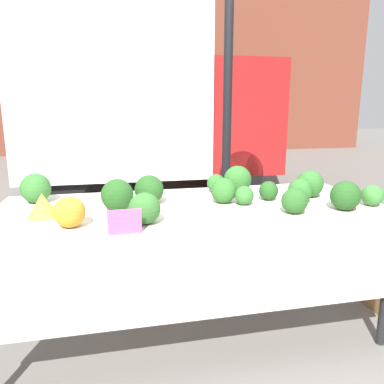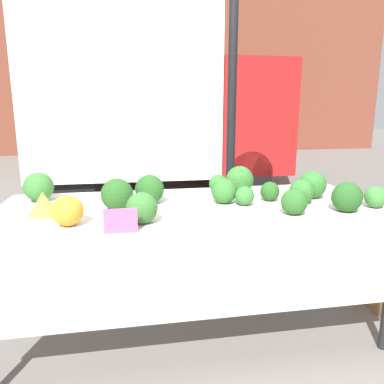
# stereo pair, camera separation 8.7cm
# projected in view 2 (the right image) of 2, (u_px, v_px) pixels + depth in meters

# --- Properties ---
(ground_plane) EXTENTS (40.00, 40.00, 0.00)m
(ground_plane) POSITION_uv_depth(u_px,v_px,m) (192.00, 327.00, 2.42)
(ground_plane) COLOR slate
(building_facade) EXTENTS (16.00, 0.60, 5.42)m
(building_facade) POSITION_uv_depth(u_px,v_px,m) (135.00, 62.00, 11.27)
(building_facade) COLOR brown
(building_facade) RESTS_ON ground_plane
(tent_pole) EXTENTS (0.07, 0.07, 2.61)m
(tent_pole) POSITION_uv_depth(u_px,v_px,m) (231.00, 118.00, 2.94)
(tent_pole) COLOR black
(tent_pole) RESTS_ON ground_plane
(parked_truck) EXTENTS (4.08, 2.30, 2.82)m
(parked_truck) POSITION_uv_depth(u_px,v_px,m) (150.00, 102.00, 6.33)
(parked_truck) COLOR white
(parked_truck) RESTS_ON ground_plane
(market_table) EXTENTS (2.27, 0.93, 0.82)m
(market_table) POSITION_uv_depth(u_px,v_px,m) (194.00, 223.00, 2.19)
(market_table) COLOR beige
(market_table) RESTS_ON ground_plane
(orange_cauliflower) EXTENTS (0.15, 0.15, 0.15)m
(orange_cauliflower) POSITION_uv_depth(u_px,v_px,m) (68.00, 211.00, 1.83)
(orange_cauliflower) COLOR orange
(orange_cauliflower) RESTS_ON market_table
(romanesco_head) EXTENTS (0.16, 0.16, 0.13)m
(romanesco_head) POSITION_uv_depth(u_px,v_px,m) (43.00, 204.00, 2.02)
(romanesco_head) COLOR #93B238
(romanesco_head) RESTS_ON market_table
(broccoli_head_0) EXTENTS (0.11, 0.11, 0.11)m
(broccoli_head_0) POSITION_uv_depth(u_px,v_px,m) (245.00, 196.00, 2.22)
(broccoli_head_0) COLOR #336B2D
(broccoli_head_0) RESTS_ON market_table
(broccoli_head_1) EXTENTS (0.17, 0.17, 0.17)m
(broccoli_head_1) POSITION_uv_depth(u_px,v_px,m) (347.00, 197.00, 2.08)
(broccoli_head_1) COLOR #23511E
(broccoli_head_1) RESTS_ON market_table
(broccoli_head_2) EXTENTS (0.15, 0.15, 0.15)m
(broccoli_head_2) POSITION_uv_depth(u_px,v_px,m) (302.00, 192.00, 2.26)
(broccoli_head_2) COLOR #2D6628
(broccoli_head_2) RESTS_ON market_table
(broccoli_head_3) EXTENTS (0.18, 0.18, 0.18)m
(broccoli_head_3) POSITION_uv_depth(u_px,v_px,m) (117.00, 194.00, 2.11)
(broccoli_head_3) COLOR #23511E
(broccoli_head_3) RESTS_ON market_table
(broccoli_head_4) EXTENTS (0.13, 0.13, 0.13)m
(broccoli_head_4) POSITION_uv_depth(u_px,v_px,m) (218.00, 183.00, 2.56)
(broccoli_head_4) COLOR #2D6628
(broccoli_head_4) RESTS_ON market_table
(broccoli_head_5) EXTENTS (0.19, 0.19, 0.19)m
(broccoli_head_5) POSITION_uv_depth(u_px,v_px,m) (240.00, 180.00, 2.52)
(broccoli_head_5) COLOR #2D6628
(broccoli_head_5) RESTS_ON market_table
(broccoli_head_6) EXTENTS (0.18, 0.18, 0.18)m
(broccoli_head_6) POSITION_uv_depth(u_px,v_px,m) (39.00, 187.00, 2.31)
(broccoli_head_6) COLOR #336B2D
(broccoli_head_6) RESTS_ON market_table
(broccoli_head_7) EXTENTS (0.16, 0.16, 0.16)m
(broccoli_head_7) POSITION_uv_depth(u_px,v_px,m) (142.00, 208.00, 1.87)
(broccoli_head_7) COLOR #336B2D
(broccoli_head_7) RESTS_ON market_table
(broccoli_head_8) EXTENTS (0.13, 0.13, 0.13)m
(broccoli_head_8) POSITION_uv_depth(u_px,v_px,m) (376.00, 197.00, 2.17)
(broccoli_head_8) COLOR #387533
(broccoli_head_8) RESTS_ON market_table
(broccoli_head_9) EXTENTS (0.17, 0.17, 0.17)m
(broccoli_head_9) POSITION_uv_depth(u_px,v_px,m) (312.00, 185.00, 2.39)
(broccoli_head_9) COLOR #2D6628
(broccoli_head_9) RESTS_ON market_table
(broccoli_head_10) EXTENTS (0.18, 0.18, 0.18)m
(broccoli_head_10) POSITION_uv_depth(u_px,v_px,m) (150.00, 189.00, 2.26)
(broccoli_head_10) COLOR #23511E
(broccoli_head_10) RESTS_ON market_table
(broccoli_head_11) EXTENTS (0.16, 0.16, 0.16)m
(broccoli_head_11) POSITION_uv_depth(u_px,v_px,m) (224.00, 191.00, 2.26)
(broccoli_head_11) COLOR #2D6628
(broccoli_head_11) RESTS_ON market_table
(broccoli_head_12) EXTENTS (0.14, 0.14, 0.14)m
(broccoli_head_12) POSITION_uv_depth(u_px,v_px,m) (294.00, 202.00, 2.03)
(broccoli_head_12) COLOR #285B23
(broccoli_head_12) RESTS_ON market_table
(broccoli_head_13) EXTENTS (0.12, 0.12, 0.12)m
(broccoli_head_13) POSITION_uv_depth(u_px,v_px,m) (270.00, 191.00, 2.33)
(broccoli_head_13) COLOR #23511E
(broccoli_head_13) RESTS_ON market_table
(price_sign) EXTENTS (0.15, 0.01, 0.12)m
(price_sign) POSITION_uv_depth(u_px,v_px,m) (121.00, 221.00, 1.72)
(price_sign) COLOR #F45B9E
(price_sign) RESTS_ON market_table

